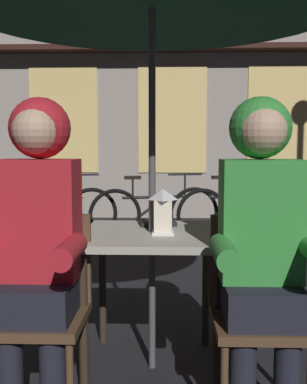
# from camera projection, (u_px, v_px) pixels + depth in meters

# --- Properties ---
(ground_plane) EXTENTS (60.00, 60.00, 0.00)m
(ground_plane) POSITION_uv_depth(u_px,v_px,m) (152.00, 367.00, 2.46)
(ground_plane) COLOR black
(cafe_table) EXTENTS (0.72, 0.72, 0.74)m
(cafe_table) POSITION_uv_depth(u_px,v_px,m) (152.00, 251.00, 2.40)
(cafe_table) COLOR #B2AD9E
(cafe_table) RESTS_ON ground_plane
(lantern) EXTENTS (0.11, 0.11, 0.23)m
(lantern) POSITION_uv_depth(u_px,v_px,m) (163.00, 210.00, 2.31)
(lantern) COLOR white
(lantern) RESTS_ON cafe_table
(chair_left) EXTENTS (0.40, 0.40, 0.87)m
(chair_left) POSITION_uv_depth(u_px,v_px,m) (43.00, 301.00, 2.06)
(chair_left) COLOR #513823
(chair_left) RESTS_ON ground_plane
(chair_right) EXTENTS (0.40, 0.40, 0.87)m
(chair_right) POSITION_uv_depth(u_px,v_px,m) (257.00, 304.00, 2.03)
(chair_right) COLOR #513823
(chair_right) RESTS_ON ground_plane
(person_left_hooded) EXTENTS (0.45, 0.56, 1.40)m
(person_left_hooded) POSITION_uv_depth(u_px,v_px,m) (37.00, 225.00, 1.97)
(person_left_hooded) COLOR black
(person_left_hooded) RESTS_ON ground_plane
(person_right_hooded) EXTENTS (0.45, 0.56, 1.40)m
(person_right_hooded) POSITION_uv_depth(u_px,v_px,m) (261.00, 227.00, 1.94)
(person_right_hooded) COLOR black
(person_right_hooded) RESTS_ON ground_plane
(shopfront_building) EXTENTS (10.00, 0.93, 6.20)m
(shopfront_building) POSITION_uv_depth(u_px,v_px,m) (172.00, 30.00, 7.51)
(shopfront_building) COLOR #9E9389
(shopfront_building) RESTS_ON ground_plane
(bicycle_second) EXTENTS (1.64, 0.44, 0.84)m
(bicycle_second) POSITION_uv_depth(u_px,v_px,m) (50.00, 213.00, 5.69)
(bicycle_second) COLOR black
(bicycle_second) RESTS_ON ground_plane
(bicycle_third) EXTENTS (1.64, 0.46, 0.84)m
(bicycle_third) POSITION_uv_depth(u_px,v_px,m) (155.00, 213.00, 5.75)
(bicycle_third) COLOR black
(bicycle_third) RESTS_ON ground_plane
(bicycle_fourth) EXTENTS (1.65, 0.39, 0.84)m
(bicycle_fourth) POSITION_uv_depth(u_px,v_px,m) (241.00, 212.00, 5.79)
(bicycle_fourth) COLOR black
(bicycle_fourth) RESTS_ON ground_plane
(book) EXTENTS (0.22, 0.18, 0.02)m
(book) POSITION_uv_depth(u_px,v_px,m) (157.00, 223.00, 2.59)
(book) COLOR black
(book) RESTS_ON cafe_table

